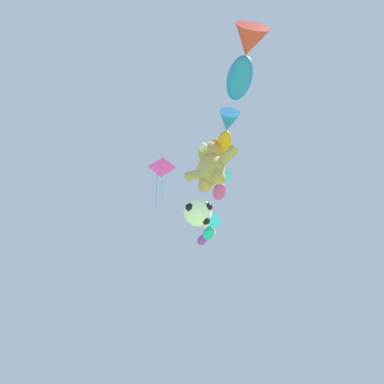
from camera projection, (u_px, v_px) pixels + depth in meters
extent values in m
ellipsoid|color=tan|center=(211.00, 170.00, 8.61)|extent=(0.99, 0.85, 1.21)
sphere|color=tan|center=(210.00, 153.00, 9.23)|extent=(0.83, 0.83, 0.83)
sphere|color=beige|center=(204.00, 148.00, 8.98)|extent=(0.35, 0.35, 0.35)
sphere|color=tan|center=(203.00, 152.00, 9.59)|extent=(0.34, 0.34, 0.34)
cylinder|color=tan|center=(194.00, 175.00, 9.08)|extent=(0.72, 0.32, 0.56)
sphere|color=tan|center=(205.00, 185.00, 8.34)|extent=(0.45, 0.45, 0.45)
sphere|color=tan|center=(216.00, 143.00, 9.31)|extent=(0.34, 0.34, 0.34)
cylinder|color=tan|center=(228.00, 155.00, 8.42)|extent=(0.72, 0.32, 0.56)
sphere|color=tan|center=(219.00, 178.00, 8.09)|extent=(0.45, 0.45, 0.45)
sphere|color=white|center=(198.00, 212.00, 7.97)|extent=(0.89, 0.89, 0.89)
sphere|color=black|center=(208.00, 207.00, 7.79)|extent=(0.25, 0.25, 0.25)
sphere|color=black|center=(201.00, 211.00, 8.37)|extent=(0.25, 0.25, 0.25)
sphere|color=black|center=(190.00, 207.00, 7.70)|extent=(0.25, 0.25, 0.25)
sphere|color=black|center=(206.00, 221.00, 7.74)|extent=(0.25, 0.25, 0.25)
ellipsoid|color=blue|center=(239.00, 79.00, 7.76)|extent=(1.48, 1.47, 0.64)
cone|color=red|center=(249.00, 41.00, 7.01)|extent=(1.18, 1.19, 0.94)
sphere|color=black|center=(235.00, 90.00, 8.18)|extent=(0.17, 0.17, 0.17)
ellipsoid|color=orange|center=(223.00, 146.00, 9.22)|extent=(1.27, 1.30, 0.46)
cone|color=blue|center=(228.00, 122.00, 8.50)|extent=(0.98, 0.98, 0.68)
sphere|color=black|center=(221.00, 153.00, 9.60)|extent=(0.12, 0.12, 0.12)
ellipsoid|color=#E53F9E|center=(219.00, 192.00, 10.49)|extent=(1.01, 1.02, 0.45)
cone|color=#19ADB2|center=(222.00, 179.00, 9.97)|extent=(0.82, 0.81, 0.66)
sphere|color=black|center=(218.00, 194.00, 10.78)|extent=(0.12, 0.12, 0.12)
ellipsoid|color=#19ADB2|center=(209.00, 233.00, 12.37)|extent=(1.11, 1.06, 0.46)
cone|color=#19ADB2|center=(212.00, 223.00, 11.82)|extent=(0.86, 0.87, 0.68)
sphere|color=black|center=(207.00, 234.00, 12.68)|extent=(0.12, 0.12, 0.12)
ellipsoid|color=purple|center=(203.00, 240.00, 14.84)|extent=(1.10, 0.95, 0.46)
cone|color=yellow|center=(208.00, 233.00, 14.33)|extent=(0.79, 0.85, 0.67)
sphere|color=black|center=(201.00, 241.00, 15.13)|extent=(0.12, 0.12, 0.12)
cube|color=#E53F9E|center=(162.00, 167.00, 13.39)|extent=(1.11, 1.01, 1.48)
cylinder|color=blue|center=(157.00, 190.00, 12.41)|extent=(0.03, 0.25, 2.18)
cylinder|color=blue|center=(163.00, 183.00, 12.41)|extent=(0.03, 0.13, 1.71)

